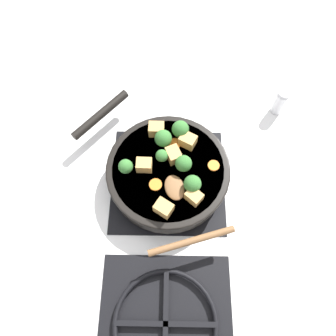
% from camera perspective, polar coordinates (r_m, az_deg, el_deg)
% --- Properties ---
extents(ground_plane, '(2.40, 2.40, 0.00)m').
position_cam_1_polar(ground_plane, '(0.91, -0.00, -2.21)').
color(ground_plane, white).
extents(front_burner_grate, '(0.31, 0.31, 0.03)m').
position_cam_1_polar(front_burner_grate, '(0.90, -0.00, -1.91)').
color(front_burner_grate, black).
rests_on(front_burner_grate, ground_plane).
extents(rear_burner_grate, '(0.31, 0.31, 0.03)m').
position_cam_1_polar(rear_burner_grate, '(0.83, -0.41, -25.49)').
color(rear_burner_grate, black).
rests_on(rear_burner_grate, ground_plane).
extents(skillet_pan, '(0.43, 0.41, 0.06)m').
position_cam_1_polar(skillet_pan, '(0.86, -0.14, -0.59)').
color(skillet_pan, black).
rests_on(skillet_pan, front_burner_grate).
extents(wooden_spoon, '(0.20, 0.21, 0.02)m').
position_cam_1_polar(wooden_spoon, '(0.78, 2.70, -8.21)').
color(wooden_spoon, brown).
rests_on(wooden_spoon, skillet_pan).
extents(tofu_cube_center_large, '(0.05, 0.05, 0.03)m').
position_cam_1_polar(tofu_cube_center_large, '(0.83, 0.98, 2.33)').
color(tofu_cube_center_large, tan).
rests_on(tofu_cube_center_large, skillet_pan).
extents(tofu_cube_near_handle, '(0.04, 0.03, 0.03)m').
position_cam_1_polar(tofu_cube_near_handle, '(0.82, -4.17, 0.71)').
color(tofu_cube_near_handle, tan).
rests_on(tofu_cube_near_handle, skillet_pan).
extents(tofu_cube_east_chunk, '(0.05, 0.05, 0.03)m').
position_cam_1_polar(tofu_cube_east_chunk, '(0.85, 3.44, 4.80)').
color(tofu_cube_east_chunk, tan).
rests_on(tofu_cube_east_chunk, skillet_pan).
extents(tofu_cube_west_chunk, '(0.05, 0.05, 0.03)m').
position_cam_1_polar(tofu_cube_west_chunk, '(0.79, 4.54, -4.98)').
color(tofu_cube_west_chunk, tan).
rests_on(tofu_cube_west_chunk, skillet_pan).
extents(tofu_cube_back_piece, '(0.05, 0.05, 0.03)m').
position_cam_1_polar(tofu_cube_back_piece, '(0.78, -0.76, -6.99)').
color(tofu_cube_back_piece, tan).
rests_on(tofu_cube_back_piece, skillet_pan).
extents(tofu_cube_front_piece, '(0.04, 0.03, 0.03)m').
position_cam_1_polar(tofu_cube_front_piece, '(0.87, -2.03, 6.75)').
color(tofu_cube_front_piece, tan).
rests_on(tofu_cube_front_piece, skillet_pan).
extents(broccoli_floret_near_spoon, '(0.04, 0.04, 0.05)m').
position_cam_1_polar(broccoli_floret_near_spoon, '(0.84, -0.83, 5.18)').
color(broccoli_floret_near_spoon, '#709956').
rests_on(broccoli_floret_near_spoon, skillet_pan).
extents(broccoli_floret_center_top, '(0.04, 0.04, 0.04)m').
position_cam_1_polar(broccoli_floret_center_top, '(0.82, -7.39, 0.25)').
color(broccoli_floret_center_top, '#709956').
rests_on(broccoli_floret_center_top, skillet_pan).
extents(broccoli_floret_east_rim, '(0.04, 0.04, 0.05)m').
position_cam_1_polar(broccoli_floret_east_rim, '(0.79, 4.28, -2.77)').
color(broccoli_floret_east_rim, '#709956').
rests_on(broccoli_floret_east_rim, skillet_pan).
extents(broccoli_floret_west_rim, '(0.03, 0.03, 0.04)m').
position_cam_1_polar(broccoli_floret_west_rim, '(0.82, -1.08, 2.13)').
color(broccoli_floret_west_rim, '#709956').
rests_on(broccoli_floret_west_rim, skillet_pan).
extents(broccoli_floret_north_edge, '(0.04, 0.04, 0.05)m').
position_cam_1_polar(broccoli_floret_north_edge, '(0.81, 2.72, 0.47)').
color(broccoli_floret_north_edge, '#709956').
rests_on(broccoli_floret_north_edge, skillet_pan).
extents(broccoli_floret_south_cluster, '(0.04, 0.04, 0.05)m').
position_cam_1_polar(broccoli_floret_south_cluster, '(0.86, 2.16, 6.78)').
color(broccoli_floret_south_cluster, '#709956').
rests_on(broccoli_floret_south_cluster, skillet_pan).
extents(carrot_slice_orange_thin, '(0.03, 0.03, 0.01)m').
position_cam_1_polar(carrot_slice_orange_thin, '(0.84, 7.94, 0.42)').
color(carrot_slice_orange_thin, orange).
rests_on(carrot_slice_orange_thin, skillet_pan).
extents(carrot_slice_near_center, '(0.03, 0.03, 0.01)m').
position_cam_1_polar(carrot_slice_near_center, '(0.81, -2.19, -2.92)').
color(carrot_slice_near_center, orange).
rests_on(carrot_slice_near_center, skillet_pan).
extents(carrot_slice_edge_slice, '(0.03, 0.03, 0.01)m').
position_cam_1_polar(carrot_slice_edge_slice, '(0.86, 1.15, 4.23)').
color(carrot_slice_edge_slice, orange).
rests_on(carrot_slice_edge_slice, skillet_pan).
extents(salt_shaker, '(0.04, 0.04, 0.09)m').
position_cam_1_polar(salt_shaker, '(1.04, 18.93, 10.84)').
color(salt_shaker, white).
rests_on(salt_shaker, ground_plane).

